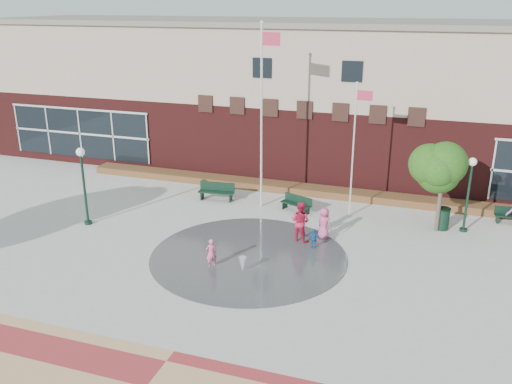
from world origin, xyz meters
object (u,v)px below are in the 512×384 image
(flagpole_left, at_px, (262,108))
(bench_left, at_px, (216,195))
(child_splash, at_px, (211,253))
(flagpole_right, at_px, (354,144))
(trash_can, at_px, (443,219))

(flagpole_left, relative_size, bench_left, 4.73)
(child_splash, bearing_deg, flagpole_left, -130.59)
(flagpole_left, distance_m, child_splash, 8.58)
(flagpole_right, bearing_deg, trash_can, 3.64)
(flagpole_right, height_order, child_splash, flagpole_right)
(flagpole_right, distance_m, trash_can, 5.48)
(trash_can, bearing_deg, bench_left, 178.88)
(trash_can, xyz_separation_m, child_splash, (-8.91, -7.08, 0.07))
(trash_can, relative_size, child_splash, 0.87)
(bench_left, bearing_deg, flagpole_right, -5.44)
(flagpole_left, height_order, flagpole_right, flagpole_left)
(flagpole_right, relative_size, trash_can, 6.23)
(bench_left, xyz_separation_m, trash_can, (11.73, -0.23, 0.23))
(bench_left, height_order, trash_can, trash_can)
(flagpole_right, xyz_separation_m, bench_left, (-7.30, -0.04, -3.46))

